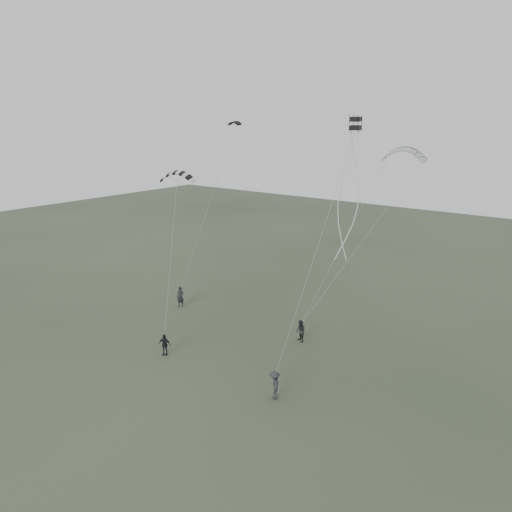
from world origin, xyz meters
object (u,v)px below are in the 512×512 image
Objects in this scene: kite_dark_small at (234,122)px; kite_striped at (177,173)px; kite_pale_large at (404,149)px; kite_box at (356,123)px; flyer_left at (180,297)px; flyer_right at (300,331)px; flyer_far at (274,385)px; flyer_center at (164,345)px.

kite_dark_small is 7.84m from kite_striped.
kite_pale_large is 13.34m from kite_box.
flyer_left is 12.72m from kite_striped.
flyer_right is 0.64× the size of kite_striped.
kite_striped is at bearing 161.82° from kite_box.
kite_dark_small is (-12.14, 11.15, 15.39)m from flyer_far.
kite_striped is (-12.07, 4.21, 11.74)m from flyer_far.
flyer_far is 2.68× the size of kite_box.
flyer_center is at bearing -126.70° from flyer_far.
kite_dark_small is at bearing -169.21° from flyer_far.
flyer_left is at bearing -159.26° from kite_pale_large.
kite_pale_large reaches higher than flyer_left.
kite_striped is 3.97× the size of kite_box.
kite_pale_large is (16.67, 8.29, 13.33)m from flyer_left.
flyer_center is 1.09× the size of kite_dark_small.
kite_pale_large is at bearing 140.06° from flyer_far.
kite_striped reaches higher than flyer_center.
kite_pale_large is 5.02× the size of kite_box.
flyer_center is 2.33× the size of kite_box.
flyer_right is 15.27m from kite_striped.
flyer_left is at bearing -149.90° from flyer_right.
kite_striped is at bearing -145.87° from flyer_far.
kite_striped is at bearing -74.90° from kite_dark_small.
flyer_far is 0.53× the size of kite_pale_large.
kite_striped is (-2.33, 4.20, 11.86)m from flyer_center.
flyer_center is 0.46× the size of kite_pale_large.
kite_striped is at bearing -62.35° from flyer_left.
kite_striped is at bearing -129.35° from flyer_right.
kite_pale_large is at bearing 92.65° from flyer_right.
flyer_far is 15.97m from kite_box.
kite_pale_large is at bearing 19.15° from kite_striped.
flyer_center is at bearing -63.33° from kite_dark_small.
kite_dark_small is 17.38m from kite_box.
kite_dark_small reaches higher than kite_pale_large.
flyer_far is (9.75, -0.01, 0.12)m from flyer_center.
kite_box is (6.17, -4.97, 15.45)m from flyer_right.
kite_box is (15.19, -1.38, 3.67)m from kite_striped.
flyer_far is at bearing -45.83° from flyer_left.
flyer_left is 22.89m from kite_pale_large.
kite_pale_large is at bearing 34.26° from kite_dark_small.
flyer_left is 12.71m from flyer_right.
flyer_center is 9.75m from flyer_far.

